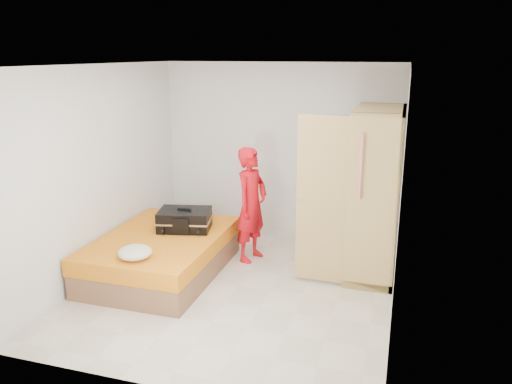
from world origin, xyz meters
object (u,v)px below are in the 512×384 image
(person, at_px, (251,205))
(wardrobe, at_px, (371,197))
(round_cushion, at_px, (135,252))
(suitcase, at_px, (185,220))
(bed, at_px, (162,254))

(person, bearing_deg, wardrobe, -73.89)
(wardrobe, distance_m, person, 1.56)
(wardrobe, relative_size, round_cushion, 5.51)
(round_cushion, bearing_deg, person, 58.90)
(round_cushion, bearing_deg, wardrobe, 31.60)
(wardrobe, bearing_deg, round_cushion, -148.40)
(round_cushion, bearing_deg, suitcase, 83.00)
(person, height_order, suitcase, person)
(bed, distance_m, suitcase, 0.53)
(person, distance_m, round_cushion, 1.75)
(suitcase, bearing_deg, round_cushion, -109.88)
(person, bearing_deg, bed, 144.40)
(wardrobe, height_order, person, wardrobe)
(bed, bearing_deg, suitcase, 60.10)
(bed, height_order, person, person)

